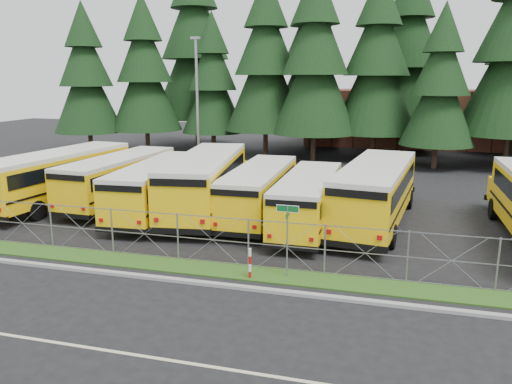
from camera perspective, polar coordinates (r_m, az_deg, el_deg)
ground at (r=20.69m, az=2.60°, el=-7.84°), size 120.00×120.00×0.00m
curb at (r=17.88m, az=0.39°, el=-11.07°), size 50.00×0.25×0.12m
grass_verge at (r=19.14m, az=1.47°, el=-9.50°), size 50.00×1.40×0.06m
road_lane_line at (r=13.77m, az=-5.10°, el=-19.28°), size 50.00×0.12×0.01m
chainlink_fence at (r=19.43m, az=1.98°, el=-6.09°), size 44.00×0.10×2.00m
brick_building at (r=59.08m, az=17.05°, el=8.18°), size 22.00×10.00×6.00m
bus_0 at (r=31.58m, az=-21.15°, el=1.54°), size 4.17×12.21×3.14m
bus_1 at (r=30.62m, az=-14.97°, el=1.38°), size 3.14×11.01×2.86m
bus_2 at (r=27.77m, az=-10.79°, el=0.42°), size 3.28×11.00×2.85m
bus_3 at (r=27.73m, az=-5.60°, el=0.99°), size 4.58×12.64×3.24m
bus_4 at (r=26.53m, az=0.54°, el=-0.03°), size 2.64×10.55×2.76m
bus_5 at (r=24.94m, az=6.08°, el=-1.03°), size 2.43×10.24×2.68m
bus_6 at (r=25.96m, az=13.62°, el=-0.21°), size 4.37×12.39×3.18m
street_sign at (r=18.37m, az=3.61°, el=-3.86°), size 0.84×0.55×2.81m
striped_bollard at (r=18.67m, az=-0.70°, el=-8.21°), size 0.11×0.11×1.20m
light_standard at (r=36.89m, az=-6.71°, el=10.01°), size 0.70×0.35×10.14m
conifer_0 at (r=51.72m, az=-18.85°, el=12.14°), size 6.52×6.52×14.41m
conifer_1 at (r=50.95m, az=-12.62°, el=12.99°), size 6.91×6.91×15.28m
conifer_2 at (r=49.97m, az=-4.98°, el=12.29°), size 6.15×6.15×13.59m
conifer_3 at (r=47.46m, az=1.13°, el=14.19°), size 7.56×7.56×16.72m
conifer_4 at (r=44.96m, az=6.78°, el=14.17°), size 7.56×7.56×16.72m
conifer_5 at (r=46.38m, az=13.62°, el=13.79°), size 7.50×7.50×16.59m
conifer_6 at (r=43.33m, az=20.32°, el=11.18°), size 5.96×5.96×13.18m
conifer_10 at (r=55.50m, az=-6.97°, el=15.84°), size 9.24×9.24×20.43m
conifer_11 at (r=52.44m, az=6.20°, el=14.43°), size 7.92×7.92×17.51m
conifer_12 at (r=51.60m, az=17.00°, el=14.38°), size 8.24×8.24×18.23m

